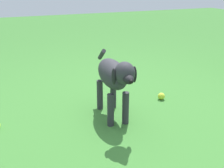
# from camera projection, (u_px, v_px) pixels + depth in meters

# --- Properties ---
(ground) EXTENTS (14.00, 14.00, 0.00)m
(ground) POSITION_uv_depth(u_px,v_px,m) (128.00, 110.00, 2.44)
(ground) COLOR #38722D
(dog) EXTENTS (0.23, 0.81, 0.55)m
(dog) POSITION_uv_depth(u_px,v_px,m) (114.00, 76.00, 2.17)
(dog) COLOR #2D2D33
(dog) RESTS_ON ground
(tennis_ball_0) EXTENTS (0.07, 0.07, 0.07)m
(tennis_ball_0) POSITION_uv_depth(u_px,v_px,m) (115.00, 80.00, 3.06)
(tennis_ball_0) COLOR #D5E332
(tennis_ball_0) RESTS_ON ground
(tennis_ball_2) EXTENTS (0.07, 0.07, 0.07)m
(tennis_ball_2) POSITION_uv_depth(u_px,v_px,m) (161.00, 96.00, 2.64)
(tennis_ball_2) COLOR #C1D433
(tennis_ball_2) RESTS_ON ground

